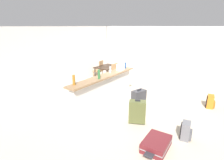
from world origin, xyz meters
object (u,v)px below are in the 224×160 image
at_px(bottle_clear, 110,70).
at_px(bottle_blue, 125,65).
at_px(grocery_bag, 121,67).
at_px(suitcase_flat_maroon, 156,144).
at_px(suitcase_upright_olive, 137,112).
at_px(bottle_green, 99,74).
at_px(dining_table, 107,68).
at_px(backpack_orange, 210,102).
at_px(dining_chair_near_partition, 116,73).
at_px(dining_chair_far_side, 99,69).
at_px(suitcase_upright_charcoal, 139,99).
at_px(backpack_grey, 186,131).
at_px(bottle_amber, 74,80).
at_px(pendant_lamp, 107,44).

distance_m(bottle_clear, bottle_blue, 0.85).
height_order(grocery_bag, suitcase_flat_maroon, grocery_bag).
bearing_deg(bottle_blue, suitcase_upright_olive, -139.62).
distance_m(bottle_green, dining_table, 3.00).
bearing_deg(backpack_orange, suitcase_flat_maroon, 167.72).
bearing_deg(bottle_blue, dining_table, 58.99).
xyz_separation_m(dining_chair_near_partition, backpack_orange, (-0.27, -3.81, -0.31)).
height_order(dining_chair_far_side, suitcase_flat_maroon, dining_chair_far_side).
height_order(suitcase_upright_charcoal, backpack_orange, suitcase_upright_charcoal).
bearing_deg(backpack_grey, suitcase_upright_olive, 90.29).
bearing_deg(suitcase_flat_maroon, bottle_amber, 92.78).
relative_size(bottle_clear, pendant_lamp, 0.25).
height_order(bottle_blue, suitcase_upright_olive, bottle_blue).
distance_m(dining_chair_near_partition, backpack_orange, 3.83).
relative_size(dining_table, suitcase_flat_maroon, 1.31).
xyz_separation_m(dining_chair_far_side, backpack_orange, (-0.41, -4.89, -0.31)).
bearing_deg(backpack_grey, dining_table, 58.75).
height_order(dining_table, suitcase_upright_charcoal, dining_table).
bearing_deg(suitcase_upright_charcoal, dining_chair_far_side, 59.02).
height_order(bottle_green, dining_chair_far_side, bottle_green).
bearing_deg(backpack_orange, bottle_green, 128.36).
height_order(suitcase_flat_maroon, suitcase_upright_charcoal, suitcase_upright_charcoal).
height_order(dining_chair_far_side, backpack_grey, dining_chair_far_side).
bearing_deg(backpack_orange, bottle_amber, 135.69).
height_order(bottle_blue, backpack_grey, bottle_blue).
bearing_deg(dining_table, bottle_blue, -121.01).
bearing_deg(suitcase_flat_maroon, dining_table, 48.99).
xyz_separation_m(pendant_lamp, backpack_grey, (-2.43, -4.09, -1.57)).
xyz_separation_m(bottle_blue, dining_table, (0.90, 1.50, -0.48)).
relative_size(suitcase_upright_charcoal, suitcase_upright_olive, 1.00).
relative_size(dining_chair_near_partition, dining_chair_far_side, 1.00).
height_order(pendant_lamp, suitcase_upright_charcoal, pendant_lamp).
bearing_deg(suitcase_upright_olive, bottle_green, 90.07).
xyz_separation_m(grocery_bag, dining_table, (1.27, 1.53, -0.48)).
bearing_deg(grocery_bag, backpack_grey, -115.31).
distance_m(grocery_bag, pendant_lamp, 2.02).
relative_size(bottle_green, bottle_blue, 1.30).
distance_m(pendant_lamp, suitcase_upright_olive, 4.00).
distance_m(dining_chair_far_side, backpack_grey, 5.36).
distance_m(dining_chair_far_side, pendant_lamp, 1.40).
xyz_separation_m(bottle_clear, suitcase_upright_charcoal, (-0.01, -1.09, -0.79)).
relative_size(dining_chair_near_partition, suitcase_upright_olive, 1.39).
bearing_deg(bottle_clear, bottle_blue, -4.56).
xyz_separation_m(bottle_green, backpack_grey, (0.01, -2.55, -0.96)).
distance_m(bottle_clear, suitcase_upright_olive, 1.81).
relative_size(bottle_amber, backpack_orange, 0.64).
distance_m(bottle_green, bottle_clear, 0.78).
bearing_deg(suitcase_upright_charcoal, suitcase_upright_olive, -155.33).
bearing_deg(pendant_lamp, bottle_clear, -140.10).
bearing_deg(bottle_green, suitcase_upright_olive, -89.93).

